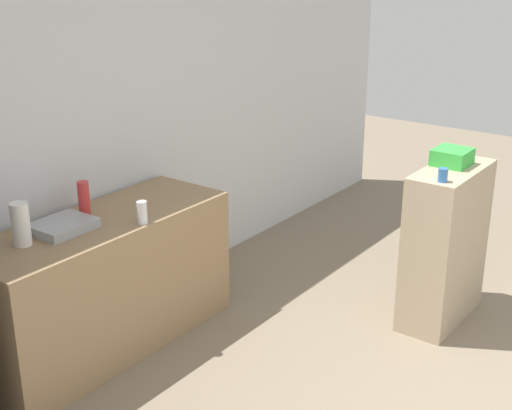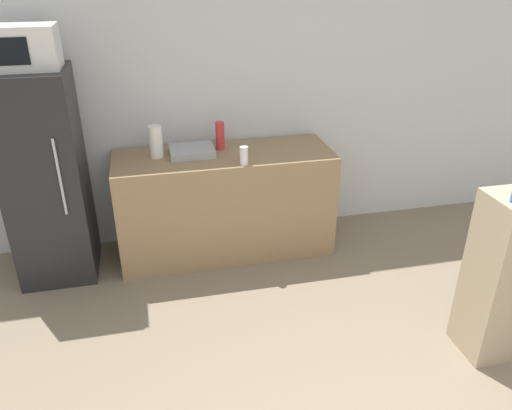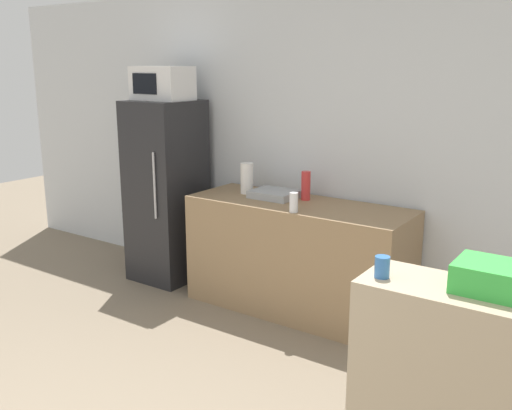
{
  "view_description": "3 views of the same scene",
  "coord_description": "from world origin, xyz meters",
  "px_view_note": "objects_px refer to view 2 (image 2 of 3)",
  "views": [
    {
      "loc": [
        -3.0,
        -0.37,
        2.55
      ],
      "look_at": [
        0.1,
        1.91,
        1.14
      ],
      "focal_mm": 50.0,
      "sensor_mm": 36.0,
      "label": 1
    },
    {
      "loc": [
        -0.8,
        -0.89,
        2.36
      ],
      "look_at": [
        -0.16,
        1.93,
        0.92
      ],
      "focal_mm": 35.0,
      "sensor_mm": 36.0,
      "label": 2
    },
    {
      "loc": [
        2.0,
        -0.86,
        1.97
      ],
      "look_at": [
        -0.23,
        2.37,
        1.0
      ],
      "focal_mm": 40.0,
      "sensor_mm": 36.0,
      "label": 3
    }
  ],
  "objects_px": {
    "bottle_short": "(244,156)",
    "bottle_tall": "(220,136)",
    "refrigerator": "(46,179)",
    "paper_towel_roll": "(156,142)",
    "microwave": "(19,47)"
  },
  "relations": [
    {
      "from": "refrigerator",
      "to": "bottle_tall",
      "type": "height_order",
      "value": "refrigerator"
    },
    {
      "from": "bottle_short",
      "to": "refrigerator",
      "type": "bearing_deg",
      "value": 170.97
    },
    {
      "from": "microwave",
      "to": "bottle_tall",
      "type": "height_order",
      "value": "microwave"
    },
    {
      "from": "refrigerator",
      "to": "paper_towel_roll",
      "type": "xyz_separation_m",
      "value": [
        0.85,
        0.08,
        0.21
      ]
    },
    {
      "from": "refrigerator",
      "to": "bottle_short",
      "type": "relative_size",
      "value": 11.22
    },
    {
      "from": "bottle_short",
      "to": "paper_towel_roll",
      "type": "xyz_separation_m",
      "value": [
        -0.65,
        0.32,
        0.06
      ]
    },
    {
      "from": "bottle_tall",
      "to": "paper_towel_roll",
      "type": "distance_m",
      "value": 0.54
    },
    {
      "from": "paper_towel_roll",
      "to": "refrigerator",
      "type": "bearing_deg",
      "value": -174.65
    },
    {
      "from": "microwave",
      "to": "paper_towel_roll",
      "type": "xyz_separation_m",
      "value": [
        0.85,
        0.08,
        -0.77
      ]
    },
    {
      "from": "refrigerator",
      "to": "bottle_short",
      "type": "xyz_separation_m",
      "value": [
        1.51,
        -0.24,
        0.15
      ]
    },
    {
      "from": "microwave",
      "to": "paper_towel_roll",
      "type": "height_order",
      "value": "microwave"
    },
    {
      "from": "bottle_short",
      "to": "bottle_tall",
      "type": "bearing_deg",
      "value": 107.42
    },
    {
      "from": "microwave",
      "to": "paper_towel_roll",
      "type": "relative_size",
      "value": 1.97
    },
    {
      "from": "paper_towel_roll",
      "to": "bottle_short",
      "type": "bearing_deg",
      "value": -26.06
    },
    {
      "from": "refrigerator",
      "to": "bottle_tall",
      "type": "xyz_separation_m",
      "value": [
        1.38,
        0.15,
        0.19
      ]
    }
  ]
}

